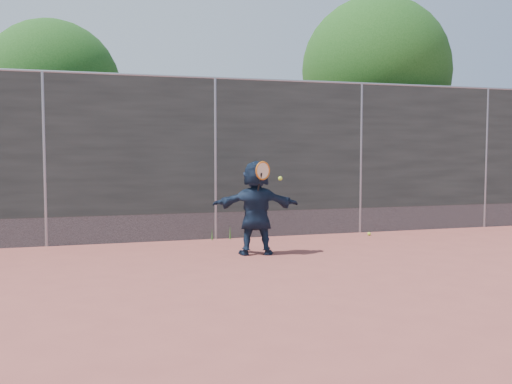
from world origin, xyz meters
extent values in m
plane|color=#9E4C42|center=(0.00, 0.00, 0.00)|extent=(80.00, 80.00, 0.00)
imported|color=#142239|center=(0.26, 1.71, 0.75)|extent=(1.45, 0.73, 1.50)
sphere|color=#B9E432|center=(2.97, 3.04, 0.03)|extent=(0.07, 0.07, 0.07)
cube|color=#38423D|center=(0.00, 3.50, 1.75)|extent=(20.00, 0.04, 2.50)
cube|color=slate|center=(0.00, 3.50, 0.25)|extent=(20.00, 0.03, 0.50)
cylinder|color=gray|center=(0.00, 3.50, 3.00)|extent=(20.00, 0.05, 0.05)
cylinder|color=gray|center=(-3.00, 3.50, 1.50)|extent=(0.06, 0.06, 3.00)
cylinder|color=gray|center=(0.00, 3.50, 1.50)|extent=(0.06, 0.06, 3.00)
cylinder|color=gray|center=(3.00, 3.50, 1.50)|extent=(0.06, 0.06, 3.00)
cylinder|color=gray|center=(6.00, 3.50, 1.50)|extent=(0.06, 0.06, 3.00)
torus|color=#CC6413|center=(0.31, 1.51, 1.34)|extent=(0.28, 0.15, 0.29)
cylinder|color=beige|center=(0.31, 1.51, 1.34)|extent=(0.23, 0.11, 0.25)
cylinder|color=black|center=(0.26, 1.53, 1.14)|extent=(0.08, 0.13, 0.33)
sphere|color=#B9E432|center=(0.63, 1.61, 1.21)|extent=(0.07, 0.07, 0.07)
cylinder|color=#382314|center=(4.50, 5.70, 1.30)|extent=(0.28, 0.28, 2.60)
sphere|color=#23561C|center=(4.50, 5.70, 3.59)|extent=(3.60, 3.60, 3.60)
sphere|color=#23561C|center=(5.22, 5.90, 3.23)|extent=(2.52, 2.52, 2.52)
cylinder|color=#382314|center=(-3.00, 6.50, 1.10)|extent=(0.28, 0.28, 2.20)
sphere|color=#23561C|center=(-3.00, 6.50, 3.03)|extent=(3.00, 3.00, 3.00)
sphere|color=#23561C|center=(-2.40, 6.70, 2.73)|extent=(2.10, 2.10, 2.10)
cone|color=#387226|center=(0.25, 3.38, 0.13)|extent=(0.03, 0.03, 0.26)
cone|color=#387226|center=(0.55, 3.40, 0.15)|extent=(0.03, 0.03, 0.30)
cone|color=#387226|center=(-0.10, 3.36, 0.11)|extent=(0.03, 0.03, 0.22)
camera|label=1|loc=(-2.33, -6.92, 1.63)|focal=40.00mm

